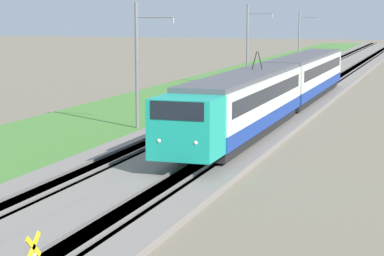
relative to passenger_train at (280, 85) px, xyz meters
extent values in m
cube|color=gray|center=(9.54, 4.40, -2.18)|extent=(240.00, 4.40, 0.30)
cube|color=gray|center=(9.54, 0.00, -2.18)|extent=(240.00, 4.40, 0.30)
cube|color=#4C4238|center=(9.54, 4.40, -2.18)|extent=(240.00, 1.57, 0.30)
cube|color=gray|center=(9.54, 4.93, -1.95)|extent=(240.00, 0.07, 0.15)
cube|color=gray|center=(9.54, 3.86, -1.95)|extent=(240.00, 0.07, 0.15)
cube|color=#4C4238|center=(9.54, 0.00, -2.18)|extent=(240.00, 1.57, 0.30)
cube|color=gray|center=(9.54, 0.53, -1.95)|extent=(240.00, 0.07, 0.15)
cube|color=gray|center=(9.54, -0.53, -1.95)|extent=(240.00, 0.07, 0.15)
cube|color=#4C8438|center=(9.54, 11.57, -2.27)|extent=(240.00, 9.33, 0.12)
cube|color=#19A88E|center=(-20.13, 0.00, -0.01)|extent=(2.54, 2.85, 2.64)
cube|color=black|center=(-20.51, 0.00, 0.88)|extent=(1.83, 2.38, 0.79)
sphere|color=#F2EAC6|center=(-21.35, 0.82, -0.44)|extent=(0.20, 0.20, 0.20)
sphere|color=#F2EAC6|center=(-21.35, -0.82, -0.44)|extent=(0.20, 0.20, 0.20)
cube|color=navy|center=(-9.74, 0.00, -0.96)|extent=(18.25, 2.97, 0.74)
cube|color=silver|center=(-9.74, 0.00, 0.36)|extent=(18.25, 2.97, 1.90)
cube|color=black|center=(-9.74, 0.00, 0.51)|extent=(16.79, 2.99, 0.80)
cube|color=#515156|center=(-9.74, 0.00, 1.44)|extent=(18.25, 2.73, 0.25)
cube|color=black|center=(-9.74, 0.00, -1.60)|extent=(17.34, 2.52, 0.55)
cylinder|color=black|center=(-17.06, 0.53, -1.45)|extent=(0.86, 0.12, 0.86)
cylinder|color=black|center=(-17.06, -0.53, -1.45)|extent=(0.86, 0.12, 0.86)
cube|color=navy|center=(10.38, 0.00, -0.96)|extent=(20.79, 2.97, 0.74)
cube|color=silver|center=(10.38, 0.00, 0.36)|extent=(20.79, 2.97, 1.90)
cube|color=black|center=(10.38, 0.00, 0.51)|extent=(19.13, 2.99, 0.80)
cube|color=#515156|center=(10.38, 0.00, 1.44)|extent=(20.79, 2.73, 0.25)
cube|color=black|center=(10.38, 0.00, -1.60)|extent=(19.75, 2.52, 0.55)
cylinder|color=black|center=(-7.00, 0.17, 2.11)|extent=(0.06, 0.33, 1.08)
cylinder|color=black|center=(-7.00, -0.17, 2.11)|extent=(0.06, 0.33, 1.08)
cube|color=black|center=(-17.06, 0.00, -2.33)|extent=(0.10, 0.10, 0.00)
cube|color=yellow|center=(-39.29, -3.60, 0.81)|extent=(0.49, 0.03, 0.49)
cube|color=yellow|center=(-39.29, -3.60, 0.81)|extent=(0.49, 0.03, 0.49)
cylinder|color=slate|center=(-7.65, 7.48, 1.61)|extent=(0.22, 0.22, 7.89)
cylinder|color=slate|center=(-7.65, 6.28, 4.66)|extent=(0.08, 2.40, 0.08)
cylinder|color=#B2ADA8|center=(-7.65, 5.08, 4.46)|extent=(0.10, 0.10, 0.30)
cylinder|color=slate|center=(20.41, 7.48, 1.71)|extent=(0.22, 0.22, 8.09)
cylinder|color=slate|center=(20.41, 6.28, 4.86)|extent=(0.08, 2.40, 0.08)
cylinder|color=#B2ADA8|center=(20.41, 5.08, 4.66)|extent=(0.10, 0.10, 0.30)
cylinder|color=slate|center=(48.47, 7.48, 1.46)|extent=(0.22, 0.22, 7.58)
cylinder|color=slate|center=(48.47, 6.28, 4.35)|extent=(0.08, 2.40, 0.08)
cylinder|color=#B2ADA8|center=(48.47, 5.08, 4.15)|extent=(0.10, 0.10, 0.30)
camera|label=1|loc=(-50.56, -10.30, 4.92)|focal=70.00mm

